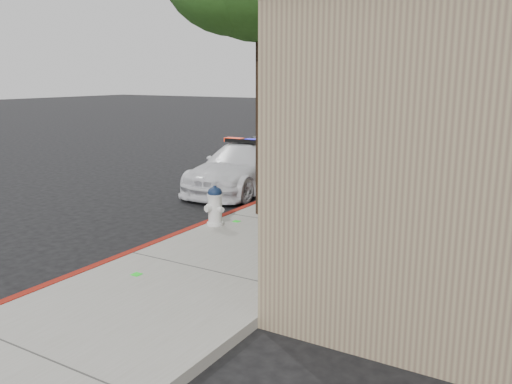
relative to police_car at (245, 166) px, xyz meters
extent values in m
plane|color=black|center=(1.30, -5.85, -0.66)|extent=(120.00, 120.00, 0.00)
cube|color=gray|center=(2.90, -2.85, -0.58)|extent=(3.20, 60.00, 0.15)
cube|color=#9C2111|center=(1.36, -2.85, -0.58)|extent=(0.14, 60.00, 0.16)
cube|color=black|center=(4.47, -4.85, 1.29)|extent=(0.08, 1.48, 1.68)
cube|color=black|center=(4.47, -1.85, 1.29)|extent=(0.08, 1.48, 1.68)
cube|color=black|center=(4.47, 1.15, 1.29)|extent=(0.08, 1.48, 1.68)
cube|color=black|center=(4.47, 4.15, 1.29)|extent=(0.08, 1.48, 1.68)
cube|color=black|center=(4.47, 7.15, 1.29)|extent=(0.08, 1.48, 1.68)
cube|color=black|center=(4.47, 10.15, 1.29)|extent=(0.08, 1.48, 1.68)
cube|color=black|center=(4.47, 13.15, 1.29)|extent=(0.08, 1.48, 1.68)
imported|color=white|center=(0.00, 0.00, 0.00)|extent=(2.11, 4.61, 1.31)
cube|color=black|center=(0.00, 0.00, 0.71)|extent=(1.22, 0.35, 0.10)
cube|color=red|center=(-0.32, -0.02, 0.71)|extent=(0.53, 0.27, 0.11)
cube|color=#100DDF|center=(0.32, 0.02, 0.71)|extent=(0.53, 0.27, 0.11)
cylinder|color=white|center=(1.65, -3.74, -0.48)|extent=(0.33, 0.33, 0.06)
cylinder|color=white|center=(1.65, -3.74, -0.18)|extent=(0.27, 0.27, 0.54)
cylinder|color=white|center=(1.65, -3.74, 0.11)|extent=(0.31, 0.31, 0.04)
ellipsoid|color=#10203E|center=(1.65, -3.74, 0.17)|extent=(0.28, 0.28, 0.21)
cylinder|color=#10203E|center=(1.65, -3.74, 0.27)|extent=(0.07, 0.07, 0.06)
cylinder|color=white|center=(1.49, -3.69, -0.15)|extent=(0.14, 0.14, 0.11)
cylinder|color=white|center=(1.81, -3.78, -0.15)|extent=(0.14, 0.14, 0.11)
cylinder|color=white|center=(1.61, -3.90, -0.13)|extent=(0.16, 0.15, 0.14)
cylinder|color=black|center=(2.00, -2.45, 1.55)|extent=(0.30, 0.30, 4.12)
cylinder|color=black|center=(2.60, -0.02, 1.32)|extent=(0.26, 0.26, 3.66)
ellipsoid|color=#264916|center=(2.60, -0.02, 4.04)|extent=(3.07, 3.07, 2.61)
ellipsoid|color=#264916|center=(2.98, 0.30, 3.75)|extent=(2.47, 2.47, 2.10)
ellipsoid|color=#264916|center=(2.21, -0.24, 3.84)|extent=(2.37, 2.37, 2.02)
cylinder|color=black|center=(2.00, 6.40, 1.34)|extent=(0.27, 0.27, 3.70)
ellipsoid|color=#1D561A|center=(2.00, 6.40, 4.15)|extent=(3.17, 3.17, 2.70)
ellipsoid|color=#1D561A|center=(2.50, 6.68, 3.83)|extent=(2.43, 2.43, 2.07)
ellipsoid|color=#1D561A|center=(1.73, 6.04, 3.93)|extent=(2.54, 2.54, 2.16)
camera|label=1|loc=(7.59, -12.03, 2.43)|focal=36.78mm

